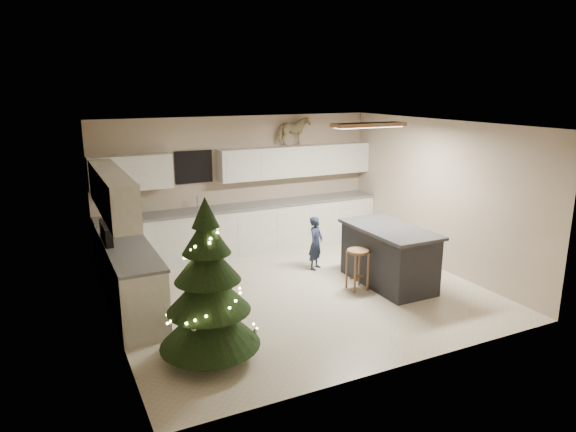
% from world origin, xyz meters
% --- Properties ---
extents(ground_plane, '(5.50, 5.50, 0.00)m').
position_xyz_m(ground_plane, '(0.00, 0.00, 0.00)').
color(ground_plane, beige).
extents(room_shell, '(5.52, 5.02, 2.61)m').
position_xyz_m(room_shell, '(0.02, 0.00, 1.75)').
color(room_shell, '#AFA18C').
rests_on(room_shell, ground_plane).
extents(cabinetry, '(5.50, 3.20, 2.00)m').
position_xyz_m(cabinetry, '(-0.91, 1.65, 0.76)').
color(cabinetry, white).
rests_on(cabinetry, ground_plane).
extents(island, '(0.90, 1.70, 0.95)m').
position_xyz_m(island, '(1.48, -0.33, 0.48)').
color(island, black).
rests_on(island, ground_plane).
extents(bar_stool, '(0.34, 0.34, 0.65)m').
position_xyz_m(bar_stool, '(0.90, -0.31, 0.49)').
color(bar_stool, olive).
rests_on(bar_stool, ground_plane).
extents(christmas_tree, '(1.23, 1.19, 1.96)m').
position_xyz_m(christmas_tree, '(-1.85, -1.35, 0.81)').
color(christmas_tree, '#3F2816').
rests_on(christmas_tree, ground_plane).
extents(toddler, '(0.41, 0.39, 0.95)m').
position_xyz_m(toddler, '(0.76, 0.80, 0.47)').
color(toddler, black).
rests_on(toddler, ground_plane).
extents(rocking_horse, '(0.67, 0.34, 0.57)m').
position_xyz_m(rocking_horse, '(1.09, 2.32, 2.29)').
color(rocking_horse, olive).
rests_on(rocking_horse, cabinetry).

